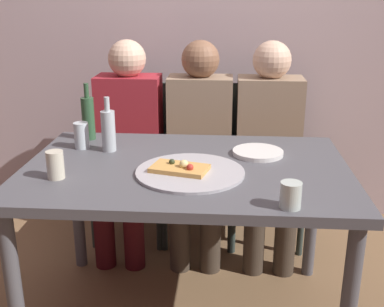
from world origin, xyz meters
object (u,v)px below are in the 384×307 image
tumbler_far (291,195)px  wine_glass (55,165)px  tumbler_near (81,135)px  pizza_slice_last (180,168)px  chair_left (133,150)px  guest_in_beanie (199,138)px  wine_bottle (108,130)px  chair_middle (200,151)px  beer_bottle (88,117)px  pizza_tray (190,172)px  plate_stack (258,152)px  chair_right (266,153)px  guest_by_wall (269,140)px  dining_table (186,184)px  guest_in_sweater (127,137)px

tumbler_far → wine_glass: size_ratio=0.83×
tumbler_near → pizza_slice_last: bearing=-31.2°
chair_left → guest_in_beanie: size_ratio=0.77×
wine_bottle → chair_middle: (0.38, 0.68, -0.32)m
wine_glass → chair_left: (0.09, 1.02, -0.28)m
beer_bottle → chair_left: size_ratio=0.30×
tumbler_far → guest_in_beanie: bearing=108.8°
chair_left → chair_middle: bearing=-180.0°
pizza_tray → tumbler_near: 0.60m
beer_bottle → chair_left: (0.11, 0.51, -0.33)m
plate_stack → beer_bottle: bearing=167.5°
chair_right → pizza_slice_last: bearing=66.1°
pizza_tray → wine_glass: 0.52m
pizza_tray → guest_by_wall: guest_by_wall is taller
dining_table → chair_left: bearing=114.9°
chair_left → guest_by_wall: bearing=169.2°
chair_middle → chair_right: bearing=-180.0°
wine_glass → chair_left: 1.06m
beer_bottle → guest_by_wall: 0.99m
pizza_slice_last → beer_bottle: bearing=138.3°
wine_glass → guest_in_beanie: guest_in_beanie is taller
guest_in_beanie → wine_glass: bearing=60.2°
plate_stack → chair_right: 0.73m
tumbler_far → beer_bottle: bearing=140.7°
pizza_tray → dining_table: bearing=104.9°
tumbler_near → guest_in_sweater: guest_in_sweater is taller
beer_bottle → wine_glass: bearing=-88.3°
chair_middle → guest_in_beanie: (-0.00, -0.15, 0.13)m
plate_stack → chair_middle: bearing=113.0°
chair_middle → guest_in_sweater: 0.45m
plate_stack → tumbler_far: bearing=-82.1°
pizza_slice_last → beer_bottle: (-0.49, 0.43, 0.08)m
wine_glass → plate_stack: wine_glass is taller
guest_in_sweater → tumbler_near: bearing=78.3°
wine_bottle → tumbler_far: (0.74, -0.55, -0.05)m
plate_stack → chair_left: chair_left is taller
guest_in_sweater → guest_by_wall: bearing=-180.0°
dining_table → beer_bottle: beer_bottle is taller
pizza_tray → pizza_slice_last: size_ratio=1.76×
guest_in_beanie → guest_by_wall: size_ratio=1.00×
wine_bottle → chair_middle: 0.84m
plate_stack → chair_right: (0.10, 0.69, -0.23)m
chair_right → guest_in_beanie: (-0.39, -0.15, 0.13)m
beer_bottle → pizza_tray: bearing=-39.4°
pizza_tray → guest_in_beanie: 0.79m
dining_table → wine_glass: 0.54m
pizza_slice_last → plate_stack: pizza_slice_last is taller
wine_bottle → plate_stack: 0.67m
chair_middle → guest_in_sweater: (-0.41, -0.15, 0.13)m
wine_bottle → chair_left: 0.75m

